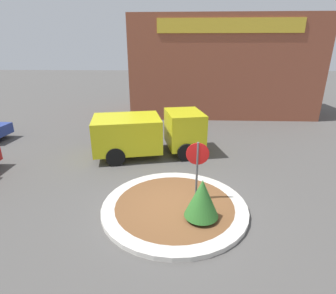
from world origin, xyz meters
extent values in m
plane|color=#514F4C|center=(0.00, 0.00, 0.00)|extent=(120.00, 120.00, 0.00)
cylinder|color=beige|center=(0.00, 0.00, 0.08)|extent=(4.65, 4.65, 0.15)
cylinder|color=brown|center=(0.00, 0.00, 0.08)|extent=(3.81, 3.81, 0.15)
cylinder|color=#4C4C51|center=(0.70, 0.33, 1.08)|extent=(0.07, 0.07, 2.16)
cylinder|color=#B71414|center=(0.70, 0.33, 1.78)|extent=(0.72, 0.03, 0.72)
cylinder|color=brown|center=(0.80, -0.70, 0.20)|extent=(0.08, 0.08, 0.10)
cone|color=#2D6B28|center=(0.80, -0.70, 0.83)|extent=(1.01, 1.01, 1.16)
cube|color=gold|center=(0.35, 5.02, 1.21)|extent=(2.08, 2.56, 1.67)
cube|color=gold|center=(-2.35, 4.42, 1.14)|extent=(3.51, 2.98, 1.52)
cube|color=black|center=(0.91, 5.14, 1.50)|extent=(0.47, 1.98, 0.58)
cylinder|color=black|center=(-0.04, 6.05, 0.42)|extent=(0.88, 0.44, 0.84)
cylinder|color=black|center=(0.43, 3.92, 0.42)|extent=(0.88, 0.44, 0.84)
cylinder|color=black|center=(-3.13, 5.37, 0.42)|extent=(0.88, 0.44, 0.84)
cylinder|color=black|center=(-2.66, 3.23, 0.42)|extent=(0.88, 0.44, 0.84)
cube|color=brown|center=(3.26, 14.37, 3.54)|extent=(13.49, 6.00, 7.09)
cube|color=gold|center=(3.26, 11.34, 6.28)|extent=(9.45, 0.08, 0.90)
camera|label=1|loc=(0.13, -7.25, 4.82)|focal=28.00mm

